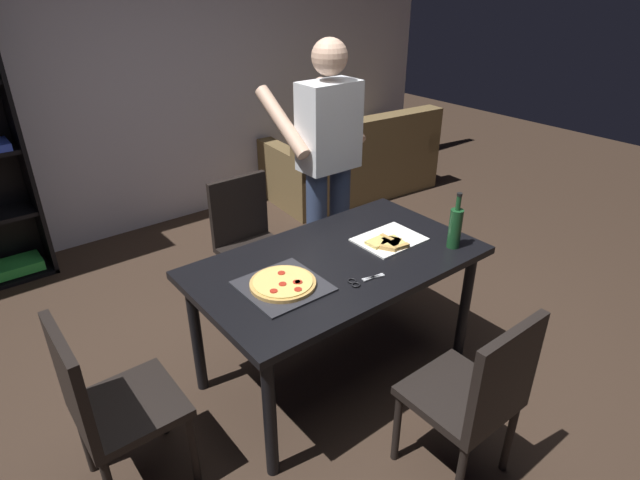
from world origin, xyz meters
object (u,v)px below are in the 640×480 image
(chair_near_camera, at_px, (477,393))
(kitchen_scissors, at_px, (361,281))
(pepperoni_pizza_on_tray, at_px, (283,284))
(chair_left_end, at_px, (106,402))
(couch, at_px, (353,165))
(dining_table, at_px, (337,272))
(chair_far_side, at_px, (249,236))
(wine_bottle, at_px, (455,227))
(person_serving_pizza, at_px, (327,160))

(chair_near_camera, height_order, kitchen_scissors, chair_near_camera)
(pepperoni_pizza_on_tray, relative_size, kitchen_scissors, 1.91)
(chair_left_end, height_order, kitchen_scissors, chair_left_end)
(chair_near_camera, relative_size, couch, 0.51)
(chair_near_camera, height_order, couch, chair_near_camera)
(dining_table, xyz_separation_m, chair_far_side, (0.00, 0.92, -0.16))
(couch, distance_m, wine_bottle, 2.69)
(dining_table, xyz_separation_m, pepperoni_pizza_on_tray, (-0.38, -0.04, 0.10))
(person_serving_pizza, bearing_deg, chair_near_camera, -107.00)
(chair_far_side, height_order, wine_bottle, wine_bottle)
(couch, distance_m, pepperoni_pizza_on_tray, 3.08)
(pepperoni_pizza_on_tray, bearing_deg, chair_near_camera, -66.58)
(chair_far_side, height_order, pepperoni_pizza_on_tray, chair_far_side)
(person_serving_pizza, bearing_deg, pepperoni_pizza_on_tray, -139.56)
(couch, bearing_deg, pepperoni_pizza_on_tray, -138.22)
(pepperoni_pizza_on_tray, bearing_deg, wine_bottle, -14.14)
(dining_table, relative_size, chair_far_side, 1.69)
(dining_table, height_order, chair_far_side, chair_far_side)
(chair_far_side, bearing_deg, dining_table, -90.00)
(wine_bottle, relative_size, kitchen_scissors, 1.60)
(person_serving_pizza, height_order, kitchen_scissors, person_serving_pizza)
(person_serving_pizza, relative_size, kitchen_scissors, 8.83)
(dining_table, distance_m, chair_near_camera, 0.93)
(chair_left_end, bearing_deg, pepperoni_pizza_on_tray, -2.97)
(dining_table, height_order, kitchen_scissors, kitchen_scissors)
(chair_left_end, height_order, person_serving_pizza, person_serving_pizza)
(chair_left_end, relative_size, pepperoni_pizza_on_tray, 2.38)
(chair_far_side, bearing_deg, chair_near_camera, -90.00)
(couch, bearing_deg, dining_table, -133.64)
(chair_left_end, distance_m, wine_bottle, 1.88)
(chair_left_end, distance_m, person_serving_pizza, 1.94)
(couch, height_order, person_serving_pizza, person_serving_pizza)
(chair_far_side, distance_m, wine_bottle, 1.39)
(dining_table, relative_size, chair_near_camera, 1.69)
(chair_left_end, xyz_separation_m, wine_bottle, (1.83, -0.29, 0.36))
(pepperoni_pizza_on_tray, distance_m, wine_bottle, 1.00)
(chair_near_camera, relative_size, chair_left_end, 1.00)
(dining_table, relative_size, chair_left_end, 1.69)
(dining_table, distance_m, wine_bottle, 0.68)
(chair_far_side, bearing_deg, kitchen_scissors, -92.79)
(dining_table, relative_size, person_serving_pizza, 0.87)
(dining_table, height_order, couch, couch)
(chair_near_camera, height_order, pepperoni_pizza_on_tray, chair_near_camera)
(wine_bottle, bearing_deg, dining_table, 153.71)
(dining_table, bearing_deg, wine_bottle, -26.29)
(couch, xyz_separation_m, kitchen_scissors, (-1.95, -2.23, 0.45))
(chair_left_end, height_order, pepperoni_pizza_on_tray, chair_left_end)
(chair_far_side, bearing_deg, couch, 29.35)
(pepperoni_pizza_on_tray, xyz_separation_m, wine_bottle, (0.96, -0.24, 0.10))
(dining_table, xyz_separation_m, kitchen_scissors, (-0.06, -0.24, 0.09))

